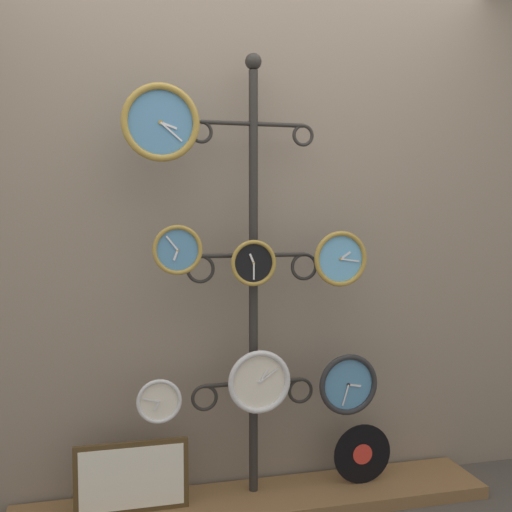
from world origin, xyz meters
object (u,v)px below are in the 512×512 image
Objects in this scene: clock_bottom_center at (260,382)px; vinyl_record at (362,454)px; clock_middle_left at (177,250)px; clock_bottom_right at (348,384)px; clock_middle_center at (253,263)px; clock_bottom_left at (159,401)px; picture_frame at (132,478)px; clock_middle_right at (340,259)px; clock_top_left at (161,122)px; display_stand at (253,345)px.

vinyl_record is at bearing 5.35° from clock_bottom_center.
clock_middle_left is at bearing -176.83° from vinyl_record.
clock_middle_left is at bearing -179.35° from clock_bottom_right.
clock_bottom_center is at bearing -49.01° from clock_middle_center.
clock_bottom_left reaches higher than vinyl_record.
clock_bottom_right reaches higher than picture_frame.
vinyl_record is 0.59× the size of picture_frame.
clock_middle_left is 0.83× the size of clock_middle_right.
clock_top_left reaches higher than picture_frame.
vinyl_record is (0.95, 0.04, -1.54)m from clock_top_left.
display_stand is at bearing 8.14° from picture_frame.
picture_frame is (-0.99, 0.02, -0.35)m from clock_bottom_right.
display_stand is 10.57× the size of clock_bottom_left.
clock_middle_center is 0.72× the size of clock_bottom_center.
clock_middle_left reaches higher than clock_bottom_center.
vinyl_record is (0.14, 0.03, -0.95)m from clock_middle_right.
clock_middle_right is at bearing -0.95° from clock_middle_center.
picture_frame is (-0.14, 0.02, -1.52)m from clock_top_left.
clock_middle_center reaches higher than clock_bottom_center.
display_stand is at bearing 76.03° from clock_middle_center.
clock_top_left is at bearing -41.41° from clock_bottom_left.
clock_top_left is at bearing 175.86° from clock_middle_left.
clock_bottom_center is at bearing -178.80° from clock_bottom_right.
clock_bottom_right is at bearing 0.28° from clock_top_left.
clock_top_left reaches higher than clock_bottom_left.
clock_middle_left is 0.74× the size of vinyl_record.
clock_bottom_center is (0.36, -0.00, -0.60)m from clock_middle_left.
vinyl_record is (0.10, 0.04, -0.36)m from clock_bottom_right.
clock_middle_right is (0.82, 0.01, -0.59)m from clock_top_left.
clock_bottom_left is at bearing -3.22° from picture_frame.
display_stand is 0.76m from vinyl_record.
clock_middle_center reaches higher than clock_bottom_right.
clock_bottom_right is at bearing 0.65° from clock_middle_left.
clock_top_left is 0.72m from clock_middle_center.
clock_bottom_right is (0.45, -0.02, -0.58)m from clock_middle_center.
clock_top_left is at bearing -166.31° from display_stand.
clock_middle_right reaches higher than vinyl_record.
clock_middle_left is at bearing -4.14° from clock_top_left.
clock_middle_right reaches higher than clock_bottom_left.
clock_middle_center is (-0.02, -0.08, 0.39)m from display_stand.
clock_bottom_center reaches higher than picture_frame.
clock_middle_left is 0.75m from clock_middle_right.
clock_middle_center reaches higher than clock_bottom_left.
display_stand is 0.40m from clock_middle_center.
clock_bottom_left is (-0.08, 0.02, -0.66)m from clock_middle_left.
picture_frame is at bearing 176.78° from clock_bottom_left.
display_stand is 1.08m from clock_top_left.
display_stand reaches higher than clock_bottom_center.
clock_bottom_center is (-0.39, -0.02, -0.54)m from clock_middle_right.
clock_top_left is 1.53× the size of clock_middle_left.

